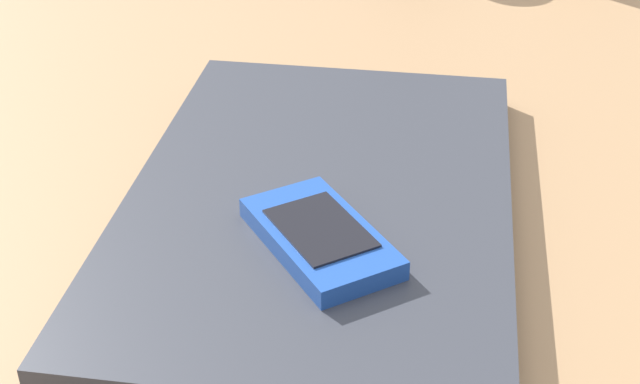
# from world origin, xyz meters

# --- Properties ---
(desk_surface) EXTENTS (1.20, 0.80, 0.03)m
(desk_surface) POSITION_xyz_m (0.00, 0.00, 0.01)
(desk_surface) COLOR #9E7751
(desk_surface) RESTS_ON ground
(laptop_closed) EXTENTS (0.36, 0.23, 0.02)m
(laptop_closed) POSITION_xyz_m (-0.03, -0.05, 0.04)
(laptop_closed) COLOR #33353D
(laptop_closed) RESTS_ON desk_surface
(cell_phone_on_laptop) EXTENTS (0.11, 0.10, 0.01)m
(cell_phone_on_laptop) POSITION_xyz_m (-0.09, -0.06, 0.06)
(cell_phone_on_laptop) COLOR #1E479E
(cell_phone_on_laptop) RESTS_ON laptop_closed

